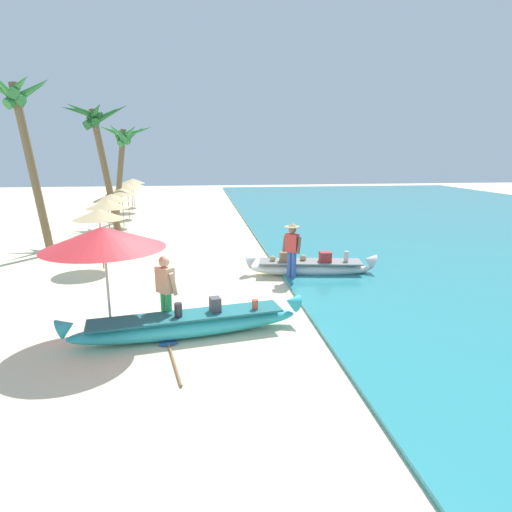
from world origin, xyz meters
The scene contains 17 objects.
ground_plane centered at (0.00, 0.00, 0.00)m, with size 80.00×80.00×0.00m, color beige.
boat_cyan_foreground centered at (-0.14, -0.55, 0.26)m, with size 4.88×1.41×0.77m.
boat_white_midground centered at (3.40, 3.43, 0.27)m, with size 3.98×1.33×0.76m.
person_vendor_hatted centered at (2.73, 2.99, 0.99)m, with size 0.54×0.49×1.71m.
person_tourist_customer centered at (-0.59, -0.22, 0.91)m, with size 0.52×0.53×1.61m.
patio_umbrella_large centered at (-1.69, -0.36, 2.04)m, with size 2.34×2.34×2.26m.
parasol_row_0 centered at (-2.98, 5.10, 1.75)m, with size 1.60×1.60×1.91m.
parasol_row_1 centered at (-3.27, 7.89, 1.75)m, with size 1.60×1.60×1.91m.
parasol_row_2 centered at (-3.58, 10.28, 1.75)m, with size 1.60×1.60×1.91m.
parasol_row_3 centered at (-3.65, 13.15, 1.75)m, with size 1.60×1.60×1.91m.
parasol_row_4 centered at (-3.82, 16.02, 1.75)m, with size 1.60×1.60×1.91m.
parasol_row_5 centered at (-4.00, 18.65, 1.75)m, with size 1.60×1.60×1.91m.
parasol_row_6 centered at (-4.29, 21.30, 1.75)m, with size 1.60×1.60×1.91m.
palm_tree_tall_inland centered at (-4.02, 10.59, 4.59)m, with size 2.83×2.58×5.71m.
palm_tree_leaning_seaward centered at (-3.60, 14.43, 4.14)m, with size 2.68×2.63×5.11m.
palm_tree_mid_cluster centered at (-5.82, 7.39, 5.03)m, with size 2.56×2.67×6.23m.
paddle centered at (-0.43, -1.43, 0.03)m, with size 0.53×1.74×0.05m.
Camera 1 is at (0.16, -8.69, 3.63)m, focal length 29.99 mm.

